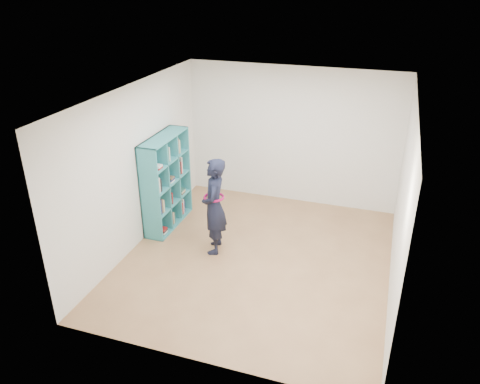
% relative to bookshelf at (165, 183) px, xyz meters
% --- Properties ---
extents(floor, '(4.50, 4.50, 0.00)m').
position_rel_bookshelf_xyz_m(floor, '(1.84, -0.59, -0.79)').
color(floor, '#8D6240').
rests_on(floor, ground).
extents(ceiling, '(4.50, 4.50, 0.00)m').
position_rel_bookshelf_xyz_m(ceiling, '(1.84, -0.59, 1.81)').
color(ceiling, white).
rests_on(ceiling, wall_back).
extents(wall_left, '(0.02, 4.50, 2.60)m').
position_rel_bookshelf_xyz_m(wall_left, '(-0.16, -0.59, 0.51)').
color(wall_left, silver).
rests_on(wall_left, floor).
extents(wall_right, '(0.02, 4.50, 2.60)m').
position_rel_bookshelf_xyz_m(wall_right, '(3.84, -0.59, 0.51)').
color(wall_right, silver).
rests_on(wall_right, floor).
extents(wall_back, '(4.00, 0.02, 2.60)m').
position_rel_bookshelf_xyz_m(wall_back, '(1.84, 1.66, 0.51)').
color(wall_back, silver).
rests_on(wall_back, floor).
extents(wall_front, '(4.00, 0.02, 2.60)m').
position_rel_bookshelf_xyz_m(wall_front, '(1.84, -2.84, 0.51)').
color(wall_front, silver).
rests_on(wall_front, floor).
extents(bookshelf, '(0.36, 1.23, 1.63)m').
position_rel_bookshelf_xyz_m(bookshelf, '(0.00, 0.00, 0.00)').
color(bookshelf, teal).
rests_on(bookshelf, floor).
extents(person, '(0.50, 0.65, 1.57)m').
position_rel_bookshelf_xyz_m(person, '(1.12, -0.54, -0.00)').
color(person, black).
rests_on(person, floor).
extents(smartphone, '(0.05, 0.09, 0.12)m').
position_rel_bookshelf_xyz_m(smartphone, '(0.97, -0.49, 0.10)').
color(smartphone, silver).
rests_on(smartphone, person).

